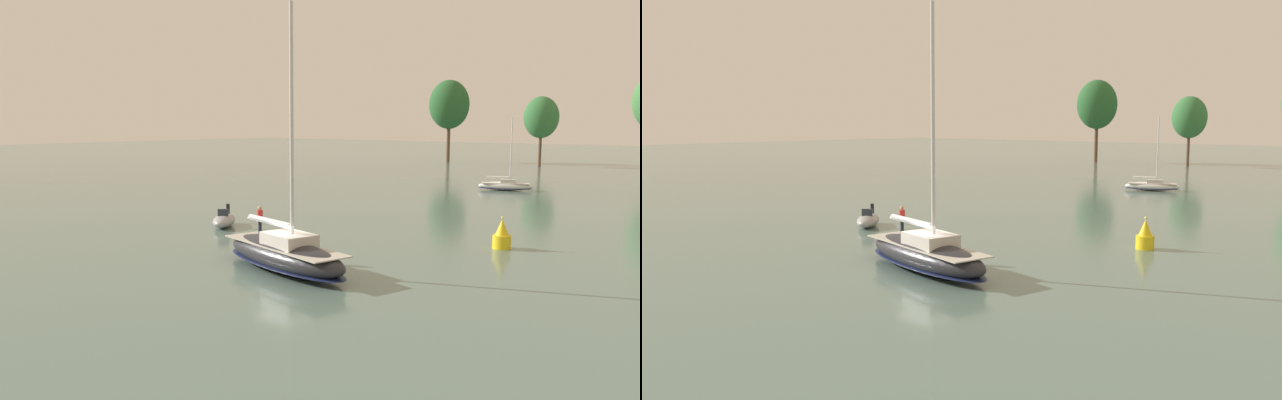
# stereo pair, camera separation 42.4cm
# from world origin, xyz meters

# --- Properties ---
(ground_plane) EXTENTS (400.00, 400.00, 0.00)m
(ground_plane) POSITION_xyz_m (0.00, 0.00, 0.00)
(ground_plane) COLOR slate
(tree_shore_left) EXTENTS (7.77, 7.77, 16.00)m
(tree_shore_left) POSITION_xyz_m (-37.03, 86.78, 11.20)
(tree_shore_left) COLOR brown
(tree_shore_left) RESTS_ON ground
(tree_shore_center) EXTENTS (6.00, 6.00, 12.34)m
(tree_shore_center) POSITION_xyz_m (-18.63, 86.24, 8.64)
(tree_shore_center) COLOR brown
(tree_shore_center) RESTS_ON ground
(sailboat_main) EXTENTS (10.45, 5.11, 13.84)m
(sailboat_main) POSITION_xyz_m (0.02, -0.00, 0.94)
(sailboat_main) COLOR #232328
(sailboat_main) RESTS_ON ground
(sailboat_moored_near_marina) EXTENTS (6.32, 3.89, 8.44)m
(sailboat_moored_near_marina) POSITION_xyz_m (-7.05, 44.94, 0.58)
(sailboat_moored_near_marina) COLOR silver
(sailboat_moored_near_marina) RESTS_ON ground
(motor_tender) EXTENTS (3.66, 4.02, 1.50)m
(motor_tender) POSITION_xyz_m (-13.00, 7.28, 0.48)
(motor_tender) COLOR #99999E
(motor_tender) RESTS_ON ground
(channel_buoy) EXTENTS (1.13, 1.13, 2.04)m
(channel_buoy) POSITION_xyz_m (6.52, 12.91, 0.81)
(channel_buoy) COLOR yellow
(channel_buoy) RESTS_ON ground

